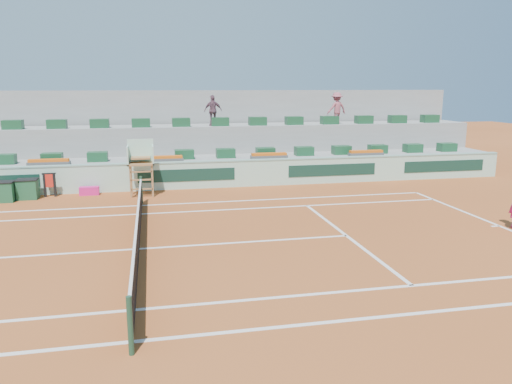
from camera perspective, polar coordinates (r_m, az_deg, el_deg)
ground at (r=14.96m, az=-13.24°, el=-6.37°), size 90.00×90.00×0.00m
seating_tier_lower at (r=25.24m, az=-12.81°, el=2.53°), size 36.00×4.00×1.20m
seating_tier_upper at (r=26.73m, az=-12.83°, el=4.56°), size 36.00×2.40×2.60m
stadium_back_wall at (r=28.22m, az=-12.87°, el=6.78°), size 36.00×0.40×4.40m
player_bag at (r=22.80m, az=-18.52°, el=0.13°), size 0.81×0.36×0.36m
spectator_mid at (r=26.20m, az=-4.93°, el=9.26°), size 0.96×0.48×1.58m
spectator_right at (r=27.67m, az=9.20°, el=9.43°), size 1.21×0.85×1.71m
court_lines at (r=14.96m, az=-13.24°, el=-6.35°), size 23.89×11.09×0.01m
tennis_net at (r=14.80m, az=-13.34°, el=-4.43°), size 0.10×11.97×1.10m
advertising_hoarding at (r=23.07m, az=-12.83°, el=1.73°), size 36.00×0.34×1.26m
umpire_chair at (r=21.93m, az=-13.03°, el=3.61°), size 1.10×0.90×2.40m
seat_row_lower at (r=24.23m, az=-12.93°, el=4.10°), size 32.90×0.60×0.44m
seat_row_upper at (r=25.98m, az=-13.01°, el=7.72°), size 32.90×0.60×0.44m
flower_planters at (r=23.53m, az=-16.60°, el=3.46°), size 26.80×0.36×0.28m
drink_cooler_a at (r=22.91m, az=-24.64°, el=0.32°), size 0.84×0.73×0.84m
drink_cooler_b at (r=22.76m, az=-26.84°, el=0.05°), size 0.80×0.69×0.84m
towel_rack at (r=22.93m, az=-22.53°, el=0.97°), size 0.56×0.09×1.03m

